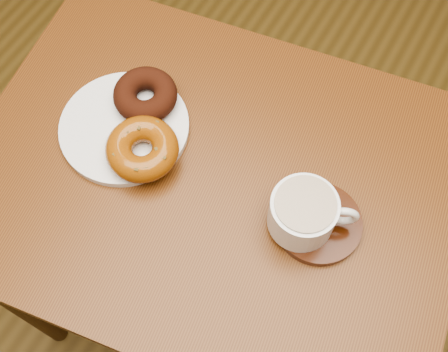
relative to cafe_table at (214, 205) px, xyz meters
The scene contains 7 objects.
cafe_table is the anchor object (origin of this frame).
donut_plate 0.21m from the cafe_table, behind, with size 0.21×0.21×0.01m, color white.
donut_cinnamon 0.23m from the cafe_table, 159.95° to the left, with size 0.10×0.10×0.04m, color #35150A.
donut_caramel 0.19m from the cafe_table, 165.60° to the right, with size 0.12×0.12×0.04m.
saucer 0.22m from the cafe_table, ahead, with size 0.13×0.13×0.01m, color #371507.
coffee_cup 0.23m from the cafe_table, ahead, with size 0.12×0.10×0.07m.
teaspoon 0.20m from the cafe_table, ahead, with size 0.03×0.08×0.01m.
Camera 1 is at (0.40, 0.01, 1.53)m, focal length 45.00 mm.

